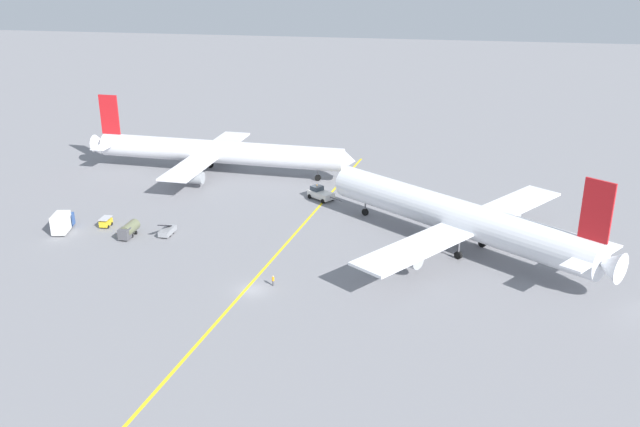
# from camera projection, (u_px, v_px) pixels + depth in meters

# --- Properties ---
(ground_plane) EXTENTS (600.00, 600.00, 0.00)m
(ground_plane) POSITION_uv_depth(u_px,v_px,m) (253.00, 290.00, 101.37)
(ground_plane) COLOR gray
(taxiway_stripe) EXTENTS (14.76, 119.21, 0.01)m
(taxiway_stripe) POSITION_uv_depth(u_px,v_px,m) (271.00, 261.00, 110.50)
(taxiway_stripe) COLOR yellow
(taxiway_stripe) RESTS_ON ground
(airliner_at_gate_left) EXTENTS (61.04, 38.80, 16.34)m
(airliner_at_gate_left) POSITION_uv_depth(u_px,v_px,m) (217.00, 152.00, 151.79)
(airliner_at_gate_left) COLOR silver
(airliner_at_gate_left) RESTS_ON ground
(airliner_being_pushed) EXTENTS (48.20, 43.82, 17.32)m
(airliner_being_pushed) POSITION_uv_depth(u_px,v_px,m) (457.00, 217.00, 113.69)
(airliner_being_pushed) COLOR white
(airliner_being_pushed) RESTS_ON ground
(pushback_tug) EXTENTS (7.70, 6.20, 2.86)m
(pushback_tug) POSITION_uv_depth(u_px,v_px,m) (320.00, 193.00, 137.29)
(pushback_tug) COLOR white
(pushback_tug) RESTS_ON ground
(gse_fuel_bowser_stubby) EXTENTS (2.13, 4.96, 2.40)m
(gse_fuel_bowser_stubby) POSITION_uv_depth(u_px,v_px,m) (129.00, 230.00, 119.40)
(gse_fuel_bowser_stubby) COLOR #666B4C
(gse_fuel_bowser_stubby) RESTS_ON ground
(gse_belt_loader_portside) EXTENTS (1.93, 4.96, 3.02)m
(gse_belt_loader_portside) POSITION_uv_depth(u_px,v_px,m) (167.00, 231.00, 120.30)
(gse_belt_loader_portside) COLOR gray
(gse_belt_loader_portside) RESTS_ON ground
(gse_catering_truck_tall) EXTENTS (3.53, 6.20, 3.50)m
(gse_catering_truck_tall) POSITION_uv_depth(u_px,v_px,m) (62.00, 222.00, 121.61)
(gse_catering_truck_tall) COLOR #2D5199
(gse_catering_truck_tall) RESTS_ON ground
(gse_baggage_cart_near_cluster) EXTENTS (1.67, 2.78, 1.71)m
(gse_baggage_cart_near_cluster) POSITION_uv_depth(u_px,v_px,m) (106.00, 222.00, 123.94)
(gse_baggage_cart_near_cluster) COLOR gold
(gse_baggage_cart_near_cluster) RESTS_ON ground
(ground_crew_ramp_agent_by_cones) EXTENTS (0.36, 0.50, 1.67)m
(ground_crew_ramp_agent_by_cones) POSITION_uv_depth(u_px,v_px,m) (273.00, 280.00, 102.25)
(ground_crew_ramp_agent_by_cones) COLOR #4C4C51
(ground_crew_ramp_agent_by_cones) RESTS_ON ground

